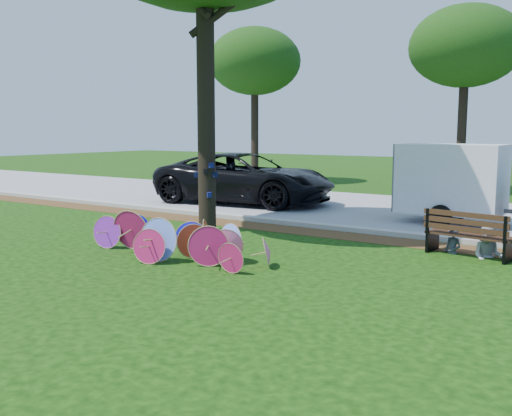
{
  "coord_description": "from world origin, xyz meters",
  "views": [
    {
      "loc": [
        7.13,
        -7.95,
        2.54
      ],
      "look_at": [
        0.5,
        2.0,
        0.9
      ],
      "focal_mm": 40.0,
      "sensor_mm": 36.0,
      "label": 1
    }
  ],
  "objects_px": {
    "black_van": "(245,178)",
    "person_right": "(490,226)",
    "person_left": "(454,229)",
    "cargo_trailer": "(452,178)",
    "parasol_pile": "(179,239)",
    "park_bench": "(470,234)"
  },
  "relations": [
    {
      "from": "parasol_pile",
      "to": "person_left",
      "type": "height_order",
      "value": "person_left"
    },
    {
      "from": "black_van",
      "to": "park_bench",
      "type": "relative_size",
      "value": 3.57
    },
    {
      "from": "person_left",
      "to": "person_right",
      "type": "xyz_separation_m",
      "value": [
        0.7,
        0.0,
        0.12
      ]
    },
    {
      "from": "parasol_pile",
      "to": "person_left",
      "type": "distance_m",
      "value": 5.63
    },
    {
      "from": "person_left",
      "to": "person_right",
      "type": "height_order",
      "value": "person_right"
    },
    {
      "from": "cargo_trailer",
      "to": "person_right",
      "type": "bearing_deg",
      "value": -64.09
    },
    {
      "from": "cargo_trailer",
      "to": "person_right",
      "type": "distance_m",
      "value": 4.4
    },
    {
      "from": "cargo_trailer",
      "to": "park_bench",
      "type": "distance_m",
      "value": 4.34
    },
    {
      "from": "parasol_pile",
      "to": "park_bench",
      "type": "height_order",
      "value": "park_bench"
    },
    {
      "from": "black_van",
      "to": "park_bench",
      "type": "bearing_deg",
      "value": -123.24
    },
    {
      "from": "black_van",
      "to": "person_left",
      "type": "bearing_deg",
      "value": -123.94
    },
    {
      "from": "person_right",
      "to": "person_left",
      "type": "bearing_deg",
      "value": 174.73
    },
    {
      "from": "parasol_pile",
      "to": "black_van",
      "type": "height_order",
      "value": "black_van"
    },
    {
      "from": "cargo_trailer",
      "to": "person_left",
      "type": "height_order",
      "value": "cargo_trailer"
    },
    {
      "from": "park_bench",
      "to": "person_left",
      "type": "xyz_separation_m",
      "value": [
        -0.35,
        0.05,
        0.06
      ]
    },
    {
      "from": "black_van",
      "to": "person_right",
      "type": "relative_size",
      "value": 4.95
    },
    {
      "from": "parasol_pile",
      "to": "black_van",
      "type": "relative_size",
      "value": 0.71
    },
    {
      "from": "black_van",
      "to": "park_bench",
      "type": "distance_m",
      "value": 9.66
    },
    {
      "from": "park_bench",
      "to": "person_right",
      "type": "bearing_deg",
      "value": 17.61
    },
    {
      "from": "cargo_trailer",
      "to": "person_left",
      "type": "distance_m",
      "value": 4.17
    },
    {
      "from": "black_van",
      "to": "parasol_pile",
      "type": "bearing_deg",
      "value": -160.28
    },
    {
      "from": "black_van",
      "to": "person_right",
      "type": "distance_m",
      "value": 9.95
    }
  ]
}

